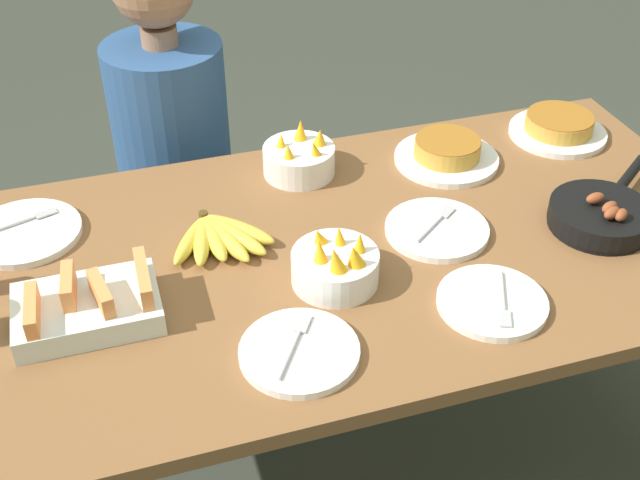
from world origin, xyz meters
name	(u,v)px	position (x,y,z in m)	size (l,w,h in m)	color
ground_plane	(320,473)	(0.00, 0.00, 0.00)	(14.00, 14.00, 0.00)	#383D33
dining_table	(320,284)	(0.00, 0.00, 0.65)	(1.86, 0.88, 0.74)	brown
banana_bunch	(219,236)	(-0.19, 0.09, 0.76)	(0.24, 0.20, 0.04)	gold
melon_tray	(88,306)	(-0.47, -0.07, 0.78)	(0.27, 0.18, 0.10)	silver
skillet	(601,215)	(0.61, -0.09, 0.77)	(0.34, 0.28, 0.08)	black
frittata_plate_center	(447,153)	(0.40, 0.25, 0.77)	(0.25, 0.25, 0.06)	white
frittata_plate_side	(558,127)	(0.73, 0.28, 0.77)	(0.25, 0.25, 0.06)	white
empty_plate_near_front	(299,352)	(-0.13, -0.28, 0.75)	(0.22, 0.22, 0.02)	white
empty_plate_far_left	(492,302)	(0.27, -0.26, 0.75)	(0.21, 0.21, 0.02)	white
empty_plate_far_right	(25,233)	(-0.59, 0.24, 0.75)	(0.24, 0.24, 0.02)	white
empty_plate_mid_edge	(437,229)	(0.26, -0.01, 0.75)	(0.22, 0.22, 0.02)	white
fruit_bowl_mango	(337,265)	(0.00, -0.10, 0.78)	(0.17, 0.17, 0.12)	white
fruit_bowl_citrus	(299,158)	(0.05, 0.31, 0.78)	(0.17, 0.17, 0.12)	white
person_figure	(179,191)	(-0.21, 0.69, 0.50)	(0.34, 0.34, 1.20)	black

